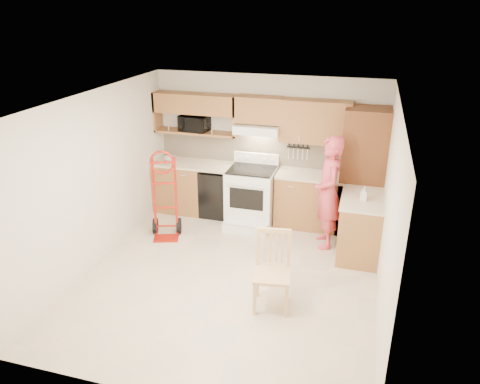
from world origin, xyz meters
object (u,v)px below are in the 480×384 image
at_px(range, 251,192).
at_px(person, 328,193).
at_px(hand_truck, 164,199).
at_px(dining_chair, 272,272).
at_px(microwave, 194,123).

height_order(range, person, person).
height_order(range, hand_truck, hand_truck).
bearing_deg(dining_chair, person, 66.70).
height_order(microwave, hand_truck, microwave).
relative_size(microwave, dining_chair, 0.50).
bearing_deg(microwave, range, -11.16).
bearing_deg(dining_chair, microwave, 118.81).
bearing_deg(hand_truck, person, -8.37).
bearing_deg(dining_chair, range, 102.44).
bearing_deg(range, person, -16.94).
bearing_deg(microwave, dining_chair, -45.72).
relative_size(range, person, 0.66).
height_order(hand_truck, dining_chair, hand_truck).
xyz_separation_m(range, hand_truck, (-1.21, -0.84, 0.08)).
distance_m(range, person, 1.43).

